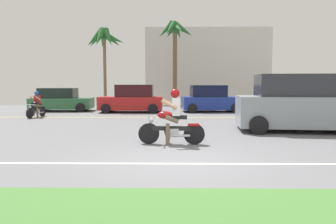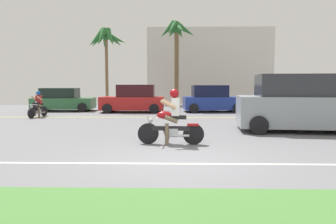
# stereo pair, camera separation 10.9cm
# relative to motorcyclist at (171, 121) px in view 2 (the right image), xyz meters

# --- Properties ---
(ground) EXTENTS (56.00, 30.00, 0.04)m
(ground) POSITION_rel_motorcyclist_xyz_m (0.19, 1.22, -0.69)
(ground) COLOR slate
(lane_line_near) EXTENTS (50.40, 0.12, 0.01)m
(lane_line_near) POSITION_rel_motorcyclist_xyz_m (0.19, -2.22, -0.67)
(lane_line_near) COLOR silver
(lane_line_near) RESTS_ON ground
(lane_line_far) EXTENTS (50.40, 0.12, 0.01)m
(lane_line_far) POSITION_rel_motorcyclist_xyz_m (0.19, 7.16, -0.67)
(lane_line_far) COLOR yellow
(lane_line_far) RESTS_ON ground
(motorcyclist) EXTENTS (1.89, 0.62, 1.58)m
(motorcyclist) POSITION_rel_motorcyclist_xyz_m (0.00, 0.00, 0.00)
(motorcyclist) COLOR black
(motorcyclist) RESTS_ON ground
(suv_nearby) EXTENTS (4.61, 2.58, 2.06)m
(suv_nearby) POSITION_rel_motorcyclist_xyz_m (4.63, 2.64, 0.33)
(suv_nearby) COLOR #8C939E
(suv_nearby) RESTS_ON ground
(parked_car_0) EXTENTS (3.83, 2.05, 1.46)m
(parked_car_0) POSITION_rel_motorcyclist_xyz_m (-7.05, 10.98, 0.01)
(parked_car_0) COLOR #2D663D
(parked_car_0) RESTS_ON ground
(parked_car_1) EXTENTS (3.83, 1.94, 1.67)m
(parked_car_1) POSITION_rel_motorcyclist_xyz_m (-2.44, 10.26, 0.10)
(parked_car_1) COLOR #AD1E1E
(parked_car_1) RESTS_ON ground
(parked_car_2) EXTENTS (3.73, 2.08, 1.64)m
(parked_car_2) POSITION_rel_motorcyclist_xyz_m (2.38, 10.60, 0.09)
(parked_car_2) COLOR navy
(parked_car_2) RESTS_ON ground
(palm_tree_0) EXTENTS (2.76, 2.79, 6.28)m
(palm_tree_0) POSITION_rel_motorcyclist_xyz_m (0.18, 14.23, 4.48)
(palm_tree_0) COLOR brown
(palm_tree_0) RESTS_ON ground
(palm_tree_1) EXTENTS (2.96, 2.90, 5.76)m
(palm_tree_1) POSITION_rel_motorcyclist_xyz_m (-4.97, 14.41, 4.17)
(palm_tree_1) COLOR brown
(palm_tree_1) RESTS_ON ground
(motorcyclist_distant) EXTENTS (0.56, 1.60, 1.35)m
(motorcyclist_distant) POSITION_rel_motorcyclist_xyz_m (-6.98, 7.16, -0.10)
(motorcyclist_distant) COLOR black
(motorcyclist_distant) RESTS_ON ground
(building_far) EXTENTS (10.40, 4.00, 6.34)m
(building_far) POSITION_rel_motorcyclist_xyz_m (2.98, 19.22, 2.50)
(building_far) COLOR beige
(building_far) RESTS_ON ground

